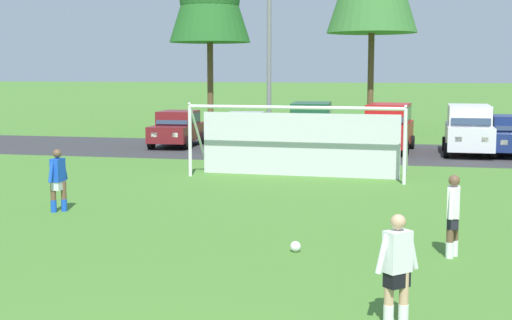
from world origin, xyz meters
TOP-DOWN VIEW (x-y plane):
  - ground_plane at (0.00, 15.00)m, footprint 400.00×400.00m
  - parking_lot_strip at (0.00, 25.46)m, footprint 52.00×8.40m
  - soccer_ball at (0.79, 7.15)m, footprint 0.22×0.22m
  - soccer_goal at (-0.86, 17.42)m, footprint 7.48×2.18m
  - player_striker_near at (-5.94, 9.93)m, footprint 0.35×0.73m
  - player_midfield_center at (3.87, 7.42)m, footprint 0.26×0.73m
  - player_defender_far at (2.90, 3.26)m, footprint 0.64×0.52m
  - parked_car_slot_far_left at (-8.18, 26.08)m, footprint 2.17×4.27m
  - parked_car_slot_left at (-4.73, 25.50)m, footprint 2.18×4.28m
  - parked_car_slot_center_left at (-1.73, 26.63)m, footprint 2.38×4.72m
  - parked_car_slot_center at (1.87, 26.11)m, footprint 2.41×4.74m
  - parked_car_slot_center_right at (5.37, 25.72)m, footprint 2.18×4.62m
  - parked_car_slot_right at (7.19, 25.76)m, footprint 2.13×4.25m
  - street_lamp at (-2.49, 21.31)m, footprint 2.00×0.32m

SIDE VIEW (x-z plane):
  - ground_plane at x=0.00m, z-range 0.00..0.00m
  - parking_lot_strip at x=0.00m, z-range 0.00..0.01m
  - soccer_ball at x=0.79m, z-range 0.00..0.22m
  - player_striker_near at x=-5.94m, z-range 0.00..1.64m
  - player_midfield_center at x=3.87m, z-range 0.00..1.64m
  - player_defender_far at x=2.90m, z-range 0.00..1.64m
  - parked_car_slot_far_left at x=-8.18m, z-range 0.02..1.74m
  - parked_car_slot_left at x=-4.73m, z-range 0.02..1.74m
  - parked_car_slot_right at x=7.19m, z-range 0.02..1.74m
  - parked_car_slot_center_left at x=-1.73m, z-range 0.03..2.19m
  - parked_car_slot_center at x=1.87m, z-range 0.03..2.19m
  - parked_car_slot_center_right at x=5.37m, z-range 0.03..2.19m
  - soccer_goal at x=-0.86m, z-range 0.01..2.58m
  - street_lamp at x=-2.49m, z-range 0.14..7.18m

